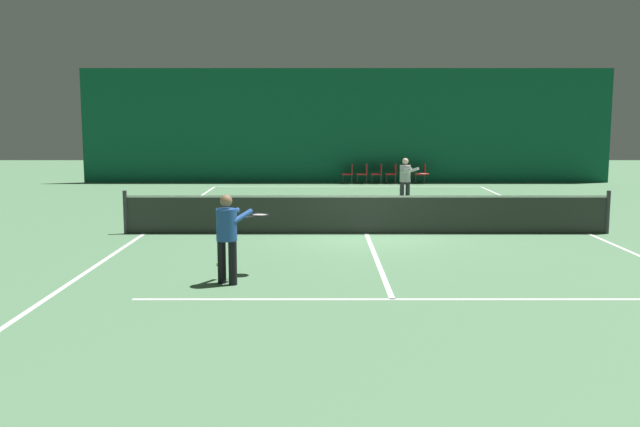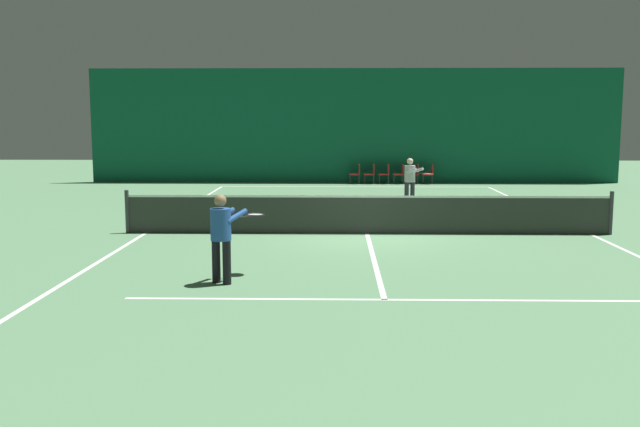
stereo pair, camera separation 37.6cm
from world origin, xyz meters
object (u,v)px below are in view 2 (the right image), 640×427
at_px(courtside_chair_4, 415,173).
at_px(tennis_net, 367,213).
at_px(courtside_chair_1, 371,173).
at_px(tennis_ball, 215,263).
at_px(courtside_chair_0, 356,173).
at_px(courtside_chair_5, 429,173).
at_px(player_near, 223,232).
at_px(courtside_chair_2, 385,173).
at_px(courtside_chair_3, 400,173).
at_px(player_far, 411,178).

bearing_deg(courtside_chair_4, tennis_net, -11.12).
xyz_separation_m(courtside_chair_1, tennis_ball, (-3.86, -17.07, -0.45)).
relative_size(courtside_chair_0, tennis_ball, 12.73).
xyz_separation_m(courtside_chair_0, courtside_chair_5, (3.13, 0.00, 0.00)).
height_order(tennis_net, courtside_chair_1, tennis_net).
height_order(player_near, courtside_chair_5, player_near).
bearing_deg(courtside_chair_5, courtside_chair_2, -90.00).
distance_m(courtside_chair_2, courtside_chair_4, 1.25).
relative_size(tennis_net, courtside_chair_4, 14.29).
relative_size(courtside_chair_0, courtside_chair_5, 1.00).
distance_m(courtside_chair_1, courtside_chair_3, 1.25).
xyz_separation_m(player_near, courtside_chair_4, (5.33, 18.57, -0.42)).
relative_size(player_near, tennis_ball, 23.53).
bearing_deg(courtside_chair_2, courtside_chair_0, -90.00).
height_order(player_far, courtside_chair_3, player_far).
xyz_separation_m(player_far, courtside_chair_4, (0.94, 7.41, -0.41)).
bearing_deg(courtside_chair_3, player_far, -2.43).
relative_size(tennis_net, courtside_chair_3, 14.29).
xyz_separation_m(tennis_net, courtside_chair_3, (1.98, 13.26, -0.03)).
distance_m(courtside_chair_2, tennis_ball, 17.66).
bearing_deg(tennis_ball, courtside_chair_3, 73.32).
relative_size(player_near, courtside_chair_1, 1.85).
bearing_deg(courtside_chair_0, courtside_chair_3, 90.00).
distance_m(player_near, courtside_chair_0, 18.79).
bearing_deg(player_far, player_near, -52.69).
bearing_deg(courtside_chair_5, courtside_chair_0, -90.00).
relative_size(tennis_net, courtside_chair_5, 14.29).
relative_size(player_near, courtside_chair_5, 1.85).
distance_m(courtside_chair_0, courtside_chair_5, 3.13).
relative_size(tennis_net, courtside_chair_0, 14.29).
xyz_separation_m(player_near, courtside_chair_0, (2.83, 18.57, -0.42)).
height_order(tennis_net, player_near, player_near).
height_order(player_near, courtside_chair_3, player_near).
bearing_deg(player_far, courtside_chair_5, 136.86).
bearing_deg(player_near, courtside_chair_0, 23.40).
distance_m(courtside_chair_1, courtside_chair_5, 2.50).
bearing_deg(tennis_ball, tennis_net, 50.54).
bearing_deg(courtside_chair_3, courtside_chair_0, -90.00).
relative_size(tennis_net, player_near, 7.73).
bearing_deg(courtside_chair_3, tennis_ball, -16.68).
relative_size(player_far, courtside_chair_0, 1.82).
height_order(courtside_chair_1, courtside_chair_3, same).
bearing_deg(courtside_chair_4, courtside_chair_2, -90.00).
xyz_separation_m(tennis_net, courtside_chair_2, (1.36, 13.26, -0.03)).
relative_size(courtside_chair_2, tennis_ball, 12.73).
xyz_separation_m(player_near, courtside_chair_2, (4.08, 18.57, -0.42)).
distance_m(courtside_chair_1, courtside_chair_2, 0.63).
distance_m(courtside_chair_3, courtside_chair_5, 1.25).
height_order(player_near, courtside_chair_1, player_near).
bearing_deg(tennis_net, courtside_chair_4, 78.88).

